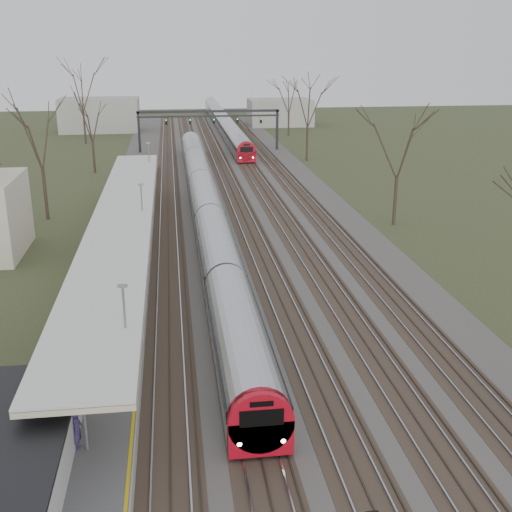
{
  "coord_description": "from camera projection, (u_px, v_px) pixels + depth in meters",
  "views": [
    {
      "loc": [
        -5.48,
        -11.18,
        15.54
      ],
      "look_at": [
        -0.14,
        29.02,
        2.0
      ],
      "focal_mm": 45.0,
      "sensor_mm": 36.0,
      "label": 1
    }
  ],
  "objects": [
    {
      "name": "track_bed",
      "position": [
        228.0,
        196.0,
        67.84
      ],
      "size": [
        24.0,
        160.0,
        0.22
      ],
      "color": "#474442",
      "rests_on": "ground"
    },
    {
      "name": "passenger",
      "position": [
        77.0,
        429.0,
        23.9
      ],
      "size": [
        0.43,
        0.62,
        1.65
      ],
      "primitive_type": "imported",
      "rotation": [
        0.0,
        0.0,
        1.51
      ],
      "color": "#322A52",
      "rests_on": "platform"
    },
    {
      "name": "tree_east_far",
      "position": [
        399.0,
        143.0,
        55.05
      ],
      "size": [
        5.0,
        5.0,
        10.3
      ],
      "color": "#2D231C",
      "rests_on": "ground"
    },
    {
      "name": "signal_gantry",
      "position": [
        209.0,
        118.0,
        94.51
      ],
      "size": [
        21.0,
        0.59,
        6.08
      ],
      "color": "black",
      "rests_on": "ground"
    },
    {
      "name": "canopy",
      "position": [
        122.0,
        217.0,
        44.75
      ],
      "size": [
        4.1,
        50.0,
        3.11
      ],
      "color": "slate",
      "rests_on": "platform"
    },
    {
      "name": "platform",
      "position": [
        129.0,
        245.0,
        50.08
      ],
      "size": [
        3.5,
        69.0,
        1.0
      ],
      "primitive_type": "cube",
      "color": "#9E9B93",
      "rests_on": "ground"
    },
    {
      "name": "tree_west_far",
      "position": [
        39.0,
        132.0,
        56.58
      ],
      "size": [
        5.5,
        5.5,
        11.33
      ],
      "color": "#2D231C",
      "rests_on": "ground"
    },
    {
      "name": "train_far",
      "position": [
        223.0,
        121.0,
        120.36
      ],
      "size": [
        2.62,
        75.21,
        3.05
      ],
      "color": "#AAACB4",
      "rests_on": "ground"
    },
    {
      "name": "train_near",
      "position": [
        205.0,
        202.0,
        59.58
      ],
      "size": [
        2.62,
        75.21,
        3.05
      ],
      "color": "#AAACB4",
      "rests_on": "ground"
    }
  ]
}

